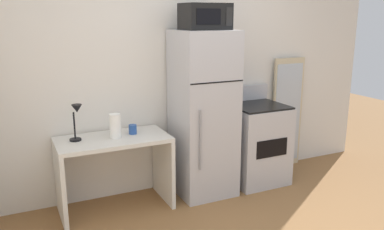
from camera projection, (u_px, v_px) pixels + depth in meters
wall_back_white at (185, 71)px, 4.48m from camera, size 5.00×0.10×2.60m
desk at (114, 160)px, 3.97m from camera, size 1.09×0.57×0.75m
desk_lamp at (76, 116)px, 3.76m from camera, size 0.14×0.12×0.35m
paper_towel_roll at (115, 126)px, 3.88m from camera, size 0.11×0.11×0.24m
coffee_mug at (133, 129)px, 4.03m from camera, size 0.08×0.08×0.09m
refrigerator at (203, 114)px, 4.28m from camera, size 0.60×0.62×1.77m
microwave at (205, 17)px, 4.01m from camera, size 0.46×0.35×0.26m
oven_range at (256, 143)px, 4.67m from camera, size 0.63×0.61×1.10m
leaning_mirror at (287, 113)px, 5.09m from camera, size 0.44×0.03×1.40m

